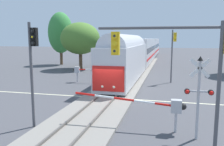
% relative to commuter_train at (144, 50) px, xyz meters
% --- Properties ---
extents(ground_plane, '(220.00, 220.00, 0.00)m').
position_rel_commuter_train_xyz_m(ground_plane, '(-0.00, -29.35, -2.73)').
color(ground_plane, '#47474C').
extents(road_centre_stripe, '(44.00, 0.20, 0.01)m').
position_rel_commuter_train_xyz_m(road_centre_stripe, '(-0.00, -29.35, -2.73)').
color(road_centre_stripe, beige).
rests_on(road_centre_stripe, ground).
extents(railway_track, '(4.40, 80.00, 0.32)m').
position_rel_commuter_train_xyz_m(railway_track, '(-0.00, -29.35, -2.63)').
color(railway_track, gray).
rests_on(railway_track, ground).
extents(commuter_train, '(3.04, 62.90, 5.16)m').
position_rel_commuter_train_xyz_m(commuter_train, '(0.00, 0.00, 0.00)').
color(commuter_train, silver).
rests_on(commuter_train, railway_track).
extents(crossing_gate_near, '(6.29, 0.40, 1.94)m').
position_rel_commuter_train_xyz_m(crossing_gate_near, '(4.60, -35.65, -1.28)').
color(crossing_gate_near, '#B7B7BC').
rests_on(crossing_gate_near, ground).
extents(crossing_signal_mast, '(1.36, 0.44, 4.20)m').
position_rel_commuter_train_xyz_m(crossing_signal_mast, '(6.36, -36.34, -0.17)').
color(crossing_signal_mast, '#B2B2B7').
rests_on(crossing_signal_mast, ground).
extents(crossing_gate_far, '(5.63, 0.40, 1.81)m').
position_rel_commuter_train_xyz_m(crossing_gate_far, '(-4.76, -23.05, -1.31)').
color(crossing_gate_far, '#B7B7BC').
rests_on(crossing_gate_far, ground).
extents(traffic_signal_near_right, '(5.48, 0.38, 5.72)m').
position_rel_commuter_train_xyz_m(traffic_signal_near_right, '(5.41, -38.28, 1.62)').
color(traffic_signal_near_right, '#4C4C51').
rests_on(traffic_signal_near_right, ground).
extents(traffic_signal_median, '(0.53, 0.38, 5.91)m').
position_rel_commuter_train_xyz_m(traffic_signal_median, '(-2.41, -36.75, 1.22)').
color(traffic_signal_median, '#4C4C51').
rests_on(traffic_signal_median, ground).
extents(traffic_signal_far_side, '(0.53, 0.38, 5.97)m').
position_rel_commuter_train_xyz_m(traffic_signal_far_side, '(5.32, -20.86, 1.26)').
color(traffic_signal_far_side, '#4C4C51').
rests_on(traffic_signal_far_side, ground).
extents(oak_behind_train, '(6.37, 6.37, 7.59)m').
position_rel_commuter_train_xyz_m(oak_behind_train, '(-9.24, -11.81, 2.27)').
color(oak_behind_train, brown).
rests_on(oak_behind_train, ground).
extents(pine_left_background, '(4.68, 4.68, 9.91)m').
position_rel_commuter_train_xyz_m(pine_left_background, '(-15.23, -6.50, 3.32)').
color(pine_left_background, brown).
rests_on(pine_left_background, ground).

